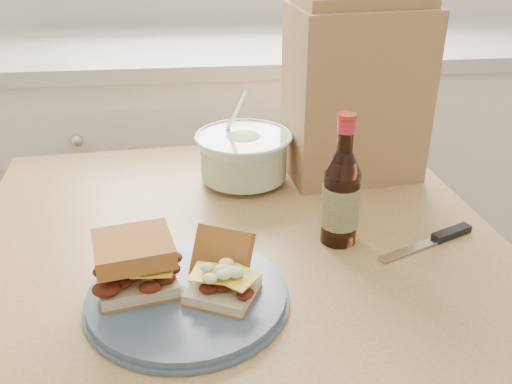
{
  "coord_description": "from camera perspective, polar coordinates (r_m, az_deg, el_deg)",
  "views": [
    {
      "loc": [
        -0.18,
        -0.08,
        1.32
      ],
      "look_at": [
        -0.08,
        0.82,
        0.86
      ],
      "focal_mm": 40.0,
      "sensor_mm": 36.0,
      "label": 1
    }
  ],
  "objects": [
    {
      "name": "dining_table",
      "position": [
        1.08,
        -1.52,
        -10.32
      ],
      "size": [
        1.0,
        1.0,
        0.78
      ],
      "rotation": [
        0.0,
        0.0,
        0.07
      ],
      "color": "tan",
      "rests_on": "ground"
    },
    {
      "name": "paper_bag",
      "position": [
        1.23,
        9.91,
        9.62
      ],
      "size": [
        0.29,
        0.21,
        0.36
      ],
      "primitive_type": "cube",
      "rotation": [
        0.0,
        0.0,
        0.11
      ],
      "color": "#A97951",
      "rests_on": "dining_table"
    },
    {
      "name": "coleslaw_bowl",
      "position": [
        1.21,
        -1.24,
        3.36
      ],
      "size": [
        0.2,
        0.2,
        0.2
      ],
      "color": "silver",
      "rests_on": "dining_table"
    },
    {
      "name": "sandwich_right",
      "position": [
        0.86,
        -3.39,
        -8.12
      ],
      "size": [
        0.12,
        0.16,
        0.08
      ],
      "rotation": [
        0.0,
        0.0,
        -0.46
      ],
      "color": "beige",
      "rests_on": "plate"
    },
    {
      "name": "cabinet_run",
      "position": [
        1.98,
        -0.53,
        1.69
      ],
      "size": [
        2.5,
        0.64,
        0.94
      ],
      "color": "white",
      "rests_on": "ground"
    },
    {
      "name": "knife",
      "position": [
        1.07,
        18.02,
        -4.31
      ],
      "size": [
        0.2,
        0.1,
        0.01
      ],
      "rotation": [
        0.0,
        0.0,
        0.41
      ],
      "color": "silver",
      "rests_on": "dining_table"
    },
    {
      "name": "plate",
      "position": [
        0.88,
        -6.88,
        -10.34
      ],
      "size": [
        0.3,
        0.3,
        0.02
      ],
      "primitive_type": "cylinder",
      "color": "#45586F",
      "rests_on": "dining_table"
    },
    {
      "name": "beer_bottle",
      "position": [
        0.99,
        8.5,
        -0.37
      ],
      "size": [
        0.07,
        0.07,
        0.24
      ],
      "rotation": [
        0.0,
        0.0,
        0.26
      ],
      "color": "black",
      "rests_on": "dining_table"
    },
    {
      "name": "sandwich_left",
      "position": [
        0.87,
        -12.01,
        -7.0
      ],
      "size": [
        0.13,
        0.12,
        0.08
      ],
      "rotation": [
        0.0,
        0.0,
        0.2
      ],
      "color": "beige",
      "rests_on": "plate"
    }
  ]
}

